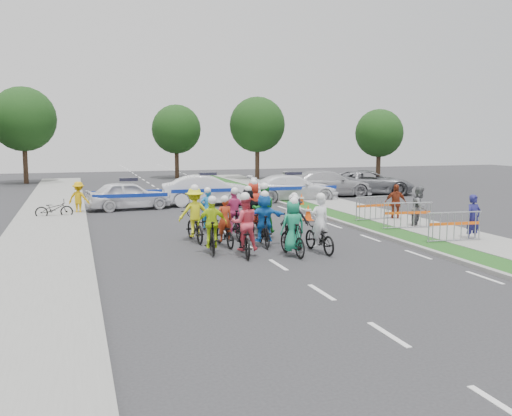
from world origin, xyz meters
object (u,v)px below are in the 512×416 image
object	(u,v)px
barrier_2	(376,209)
tree_3	(23,119)
police_car_2	(293,188)
rider_3	(212,231)
rider_7	(293,221)
rider_1	(293,233)
tree_4	(176,129)
cone_0	(308,213)
rider_10	(195,220)
spectator_0	(474,219)
rider_0	(319,233)
police_car_1	(208,190)
spectator_1	(420,208)
rider_11	(248,214)
civilian_suv	(370,183)
tree_1	(257,125)
cone_1	(301,200)
rider_8	(263,217)
tree_2	(379,133)
civilian_sedan	(328,183)
barrier_0	(454,228)
rider_4	(294,225)
parked_bike	(54,209)
rider_12	(207,217)
barrier_1	(407,217)
rider_2	(244,232)
rider_5	(264,223)
rider_6	(224,229)
spectator_2	(395,203)
police_car_0	(129,195)
rider_13	(253,209)
marshal_hiviz	(79,198)

from	to	relation	value
barrier_2	tree_3	bearing A→B (deg)	121.47
police_car_2	tree_3	xyz separation A→B (m)	(-15.26, 17.19, 4.15)
rider_3	rider_7	world-z (taller)	rider_3
rider_1	tree_4	distance (m)	33.23
cone_0	rider_10	bearing A→B (deg)	-149.20
rider_10	spectator_0	distance (m)	9.62
rider_0	police_car_1	distance (m)	13.11
rider_1	cone_0	xyz separation A→B (m)	(3.34, 6.69, -0.37)
spectator_1	rider_11	bearing A→B (deg)	134.83
civilian_suv	tree_1	bearing A→B (deg)	27.54
rider_1	tree_1	bearing A→B (deg)	-109.43
rider_3	civilian_suv	distance (m)	19.77
cone_1	rider_7	bearing A→B (deg)	-113.97
rider_8	tree_2	size ratio (longest dim) A/B	0.35
rider_10	civilian_sedan	size ratio (longest dim) A/B	0.37
police_car_1	cone_1	xyz separation A→B (m)	(4.49, -2.05, -0.45)
police_car_2	barrier_0	distance (m)	13.73
rider_4	rider_11	world-z (taller)	rider_11
civilian_sedan	parked_bike	bearing A→B (deg)	114.45
rider_12	rider_10	bearing A→B (deg)	62.22
barrier_1	tree_3	xyz separation A→B (m)	(-15.70, 28.07, 4.33)
rider_2	rider_0	bearing A→B (deg)	-178.10
parked_bike	rider_11	bearing A→B (deg)	-134.50
rider_5	police_car_1	distance (m)	11.62
rider_6	rider_8	xyz separation A→B (m)	(1.78, 1.23, 0.16)
spectator_2	tree_1	size ratio (longest dim) A/B	0.23
rider_6	police_car_0	size ratio (longest dim) A/B	0.41
rider_0	civilian_sedan	size ratio (longest dim) A/B	0.36
rider_13	barrier_1	xyz separation A→B (m)	(5.47, -2.39, -0.20)
civilian_sedan	rider_2	bearing A→B (deg)	154.27
rider_5	spectator_0	world-z (taller)	rider_5
rider_4	rider_0	bearing A→B (deg)	111.96
rider_1	rider_10	world-z (taller)	rider_10
rider_7	rider_6	bearing A→B (deg)	11.63
rider_12	marshal_hiviz	xyz separation A→B (m)	(-4.62, 6.52, 0.20)
rider_13	civilian_suv	bearing A→B (deg)	-144.55
tree_4	rider_0	bearing A→B (deg)	-92.06
rider_3	civilian_sedan	xyz separation A→B (m)	(10.63, 14.37, 0.07)
spectator_2	rider_11	bearing A→B (deg)	-151.86
civilian_suv	barrier_2	bearing A→B (deg)	167.01
rider_10	police_car_1	xyz separation A→B (m)	(2.77, 10.04, 0.02)
tree_3	tree_4	bearing A→B (deg)	9.46
rider_11	cone_1	xyz separation A→B (m)	(5.08, 7.14, -0.43)
rider_11	cone_1	bearing A→B (deg)	-125.06
rider_0	cone_0	distance (m)	6.88
rider_7	police_car_1	xyz separation A→B (m)	(-0.66, 10.66, 0.13)
rider_4	police_car_2	distance (m)	12.98
rider_2	spectator_1	xyz separation A→B (m)	(7.98, 2.70, 0.12)
rider_8	spectator_2	bearing A→B (deg)	-154.52
rider_2	spectator_2	world-z (taller)	rider_2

